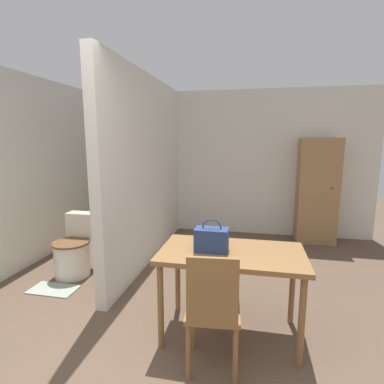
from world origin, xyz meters
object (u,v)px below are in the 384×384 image
(handbag, at_px, (212,239))
(wooden_cabinet, at_px, (317,191))
(toilet, at_px, (75,250))
(dining_table, at_px, (231,261))
(wooden_chair, at_px, (213,308))

(handbag, height_order, wooden_cabinet, wooden_cabinet)
(toilet, xyz_separation_m, wooden_cabinet, (3.17, 1.89, 0.55))
(toilet, xyz_separation_m, handbag, (1.83, -0.84, 0.55))
(dining_table, xyz_separation_m, handbag, (-0.16, -0.03, 0.19))
(wooden_chair, distance_m, wooden_cabinet, 3.42)
(handbag, bearing_deg, toilet, 155.47)
(dining_table, height_order, handbag, handbag)
(dining_table, relative_size, handbag, 4.35)
(toilet, distance_m, wooden_cabinet, 3.73)
(handbag, xyz_separation_m, wooden_cabinet, (1.34, 2.73, -0.01))
(wooden_cabinet, bearing_deg, dining_table, -113.44)
(dining_table, bearing_deg, handbag, -170.20)
(toilet, bearing_deg, dining_table, -22.03)
(toilet, bearing_deg, wooden_cabinet, 30.85)
(wooden_cabinet, bearing_deg, wooden_chair, -111.77)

